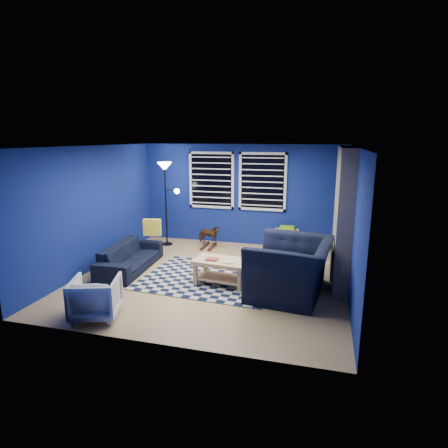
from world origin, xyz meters
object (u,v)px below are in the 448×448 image
at_px(floor_lamp, 166,178).
at_px(sofa, 130,257).
at_px(cabinet, 287,239).
at_px(coffee_table, 221,267).
at_px(rocking_horse, 209,235).
at_px(armchair_bent, 96,297).
at_px(tv, 344,196).
at_px(armchair_big, 291,268).

bearing_deg(floor_lamp, sofa, -90.44).
relative_size(sofa, cabinet, 3.01).
bearing_deg(coffee_table, rocking_horse, 113.02).
bearing_deg(armchair_bent, coffee_table, -148.63).
xyz_separation_m(sofa, cabinet, (2.96, 2.25, -0.02)).
distance_m(tv, armchair_big, 2.77).
xyz_separation_m(tv, floor_lamp, (-4.18, -0.12, 0.29)).
height_order(sofa, coffee_table, sofa).
bearing_deg(cabinet, tv, -17.12).
height_order(tv, floor_lamp, floor_lamp).
height_order(tv, armchair_bent, tv).
bearing_deg(armchair_bent, sofa, -92.88).
distance_m(armchair_bent, rocking_horse, 3.97).
height_order(armchair_bent, coffee_table, armchair_bent).
height_order(sofa, cabinet, cabinet).
xyz_separation_m(coffee_table, floor_lamp, (-2.01, 2.19, 1.35)).
relative_size(rocking_horse, cabinet, 0.96).
bearing_deg(coffee_table, cabinet, 70.06).
bearing_deg(floor_lamp, rocking_horse, 1.66).
distance_m(rocking_horse, cabinet, 1.90).
distance_m(armchair_big, cabinet, 2.73).
relative_size(armchair_big, floor_lamp, 0.72).
bearing_deg(sofa, rocking_horse, -33.19).
xyz_separation_m(tv, sofa, (-4.20, -2.00, -1.13)).
xyz_separation_m(rocking_horse, cabinet, (1.87, 0.34, -0.07)).
height_order(tv, rocking_horse, tv).
distance_m(tv, sofa, 4.78).
bearing_deg(rocking_horse, sofa, 158.10).
bearing_deg(floor_lamp, armchair_big, -35.36).
bearing_deg(coffee_table, sofa, 171.31).
xyz_separation_m(tv, armchair_big, (-0.91, -2.45, -0.92)).
bearing_deg(armchair_big, floor_lamp, -118.46).
bearing_deg(cabinet, sofa, -148.44).
height_order(armchair_bent, floor_lamp, floor_lamp).
relative_size(armchair_big, cabinet, 2.41).
relative_size(armchair_bent, rocking_horse, 1.17).
distance_m(sofa, armchair_big, 3.33).
bearing_deg(coffee_table, armchair_bent, -130.88).
xyz_separation_m(armchair_bent, rocking_horse, (0.55, 3.94, 0.01)).
bearing_deg(floor_lamp, tv, 1.68).
xyz_separation_m(coffee_table, cabinet, (0.93, 2.56, -0.09)).
relative_size(sofa, rocking_horse, 3.14).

